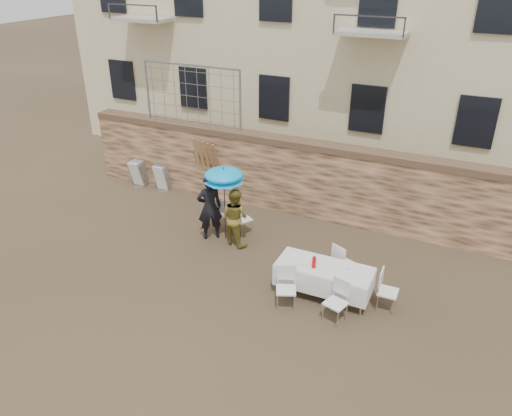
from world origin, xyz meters
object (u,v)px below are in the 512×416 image
at_px(banquet_table, 325,268).
at_px(chair_stack_right, 164,176).
at_px(table_chair_front_right, 336,302).
at_px(table_chair_front_left, 286,289).
at_px(chair_stack_left, 142,171).
at_px(umbrella, 224,177).
at_px(soda_bottle, 314,262).
at_px(couple_chair_left, 220,213).
at_px(couple_chair_right, 243,218).
at_px(man_suit, 210,207).
at_px(woman_dress, 235,217).
at_px(table_chair_back, 343,261).
at_px(table_chair_side, 388,291).

relative_size(banquet_table, chair_stack_right, 2.28).
xyz_separation_m(banquet_table, table_chair_front_right, (0.50, -0.75, -0.25)).
xyz_separation_m(table_chair_front_left, chair_stack_left, (-6.77, 4.04, -0.02)).
xyz_separation_m(umbrella, table_chair_front_left, (2.56, -2.03, -1.33)).
xyz_separation_m(soda_bottle, table_chair_front_left, (-0.40, -0.60, -0.43)).
xyz_separation_m(couple_chair_left, couple_chair_right, (0.70, 0.00, 0.00)).
height_order(soda_bottle, table_chair_front_right, soda_bottle).
distance_m(man_suit, table_chair_front_left, 3.56).
relative_size(man_suit, table_chair_front_left, 1.89).
height_order(woman_dress, chair_stack_left, woman_dress).
distance_m(table_chair_front_right, chair_stack_right, 8.05).
distance_m(table_chair_front_right, chair_stack_left, 8.84).
relative_size(woman_dress, banquet_table, 0.75).
distance_m(umbrella, couple_chair_left, 1.46).
distance_m(soda_bottle, table_chair_back, 1.11).
height_order(table_chair_front_left, table_chair_side, same).
bearing_deg(man_suit, umbrella, 153.16).
bearing_deg(couple_chair_right, umbrella, 85.31).
bearing_deg(chair_stack_right, soda_bottle, -28.76).
height_order(woman_dress, table_chair_front_right, woman_dress).
height_order(table_chair_front_right, chair_stack_right, table_chair_front_right).
relative_size(umbrella, couple_chair_left, 2.00).
distance_m(couple_chair_left, couple_chair_right, 0.70).
bearing_deg(table_chair_front_right, chair_stack_right, 166.28).
bearing_deg(soda_bottle, man_suit, 158.36).
distance_m(umbrella, chair_stack_left, 4.85).
bearing_deg(man_suit, woman_dress, 139.13).
bearing_deg(banquet_table, table_chair_front_right, -56.31).
bearing_deg(couple_chair_right, table_chair_side, -171.97).
xyz_separation_m(umbrella, couple_chair_left, (-0.40, 0.45, -1.33)).
bearing_deg(couple_chair_right, chair_stack_left, 9.93).
bearing_deg(table_chair_front_right, table_chair_back, 117.34).
distance_m(table_chair_front_left, chair_stack_left, 7.88).
xyz_separation_m(banquet_table, soda_bottle, (-0.20, -0.15, 0.17)).
height_order(man_suit, woman_dress, man_suit).
bearing_deg(table_chair_back, chair_stack_left, 5.65).
bearing_deg(umbrella, woman_dress, -15.95).
height_order(man_suit, table_chair_front_left, man_suit).
height_order(couple_chair_right, table_chair_side, same).
relative_size(soda_bottle, table_chair_side, 0.27).
relative_size(woman_dress, chair_stack_right, 1.71).
relative_size(couple_chair_right, chair_stack_left, 1.04).
height_order(man_suit, chair_stack_right, man_suit).
distance_m(umbrella, table_chair_side, 4.89).
distance_m(banquet_table, table_chair_front_left, 0.99).
relative_size(man_suit, woman_dress, 1.15).
bearing_deg(soda_bottle, woman_dress, 152.95).
bearing_deg(soda_bottle, table_chair_back, 67.17).
distance_m(table_chair_front_right, table_chair_side, 1.24).
xyz_separation_m(man_suit, banquet_table, (3.56, -1.18, -0.18)).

